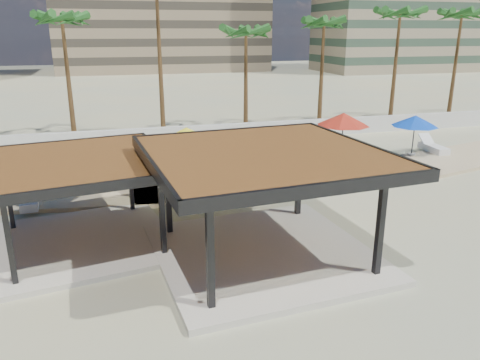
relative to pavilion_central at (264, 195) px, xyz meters
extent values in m
plane|color=tan|center=(2.02, 0.95, -2.17)|extent=(200.00, 200.00, 0.00)
cube|color=#C6B284|center=(4.02, 7.95, -2.11)|extent=(16.24, 5.11, 0.24)
cube|color=silver|center=(2.02, 16.95, -1.57)|extent=(56.00, 0.30, 1.20)
cube|color=beige|center=(0.00, 0.00, -2.07)|extent=(7.40, 7.40, 0.21)
cube|color=black|center=(-2.37, -2.80, -0.41)|extent=(0.20, 0.20, 3.11)
cube|color=black|center=(-2.80, 2.37, -0.41)|extent=(0.20, 0.20, 3.11)
cube|color=black|center=(2.80, -2.37, -0.41)|extent=(0.20, 0.20, 3.11)
cube|color=black|center=(2.37, 2.80, -0.41)|extent=(0.20, 0.20, 3.11)
cube|color=brown|center=(0.00, 0.00, 1.29)|extent=(7.62, 7.62, 0.29)
cube|color=black|center=(0.29, -3.52, 1.29)|extent=(7.15, 0.72, 0.35)
cube|color=black|center=(-0.29, 3.52, 1.29)|extent=(7.15, 0.72, 0.35)
cube|color=black|center=(-3.52, -0.29, 1.29)|extent=(0.72, 7.15, 0.35)
cube|color=black|center=(3.52, 0.29, 1.29)|extent=(0.72, 7.15, 0.35)
cube|color=beige|center=(-5.79, 2.56, -2.09)|extent=(6.84, 6.84, 0.18)
cube|color=black|center=(-7.61, -0.04, -0.65)|extent=(0.19, 0.19, 2.68)
cube|color=black|center=(-8.38, 4.37, -0.65)|extent=(0.19, 0.19, 2.68)
cube|color=black|center=(-3.20, 0.74, -0.65)|extent=(0.19, 0.19, 2.68)
cube|color=black|center=(-3.98, 5.15, -0.65)|extent=(0.19, 0.19, 2.68)
cube|color=brown|center=(-5.79, 2.56, 0.81)|extent=(7.05, 7.05, 0.25)
cube|color=black|center=(-5.26, -0.44, 0.81)|extent=(6.10, 1.18, 0.30)
cube|color=black|center=(-6.32, 5.55, 0.81)|extent=(6.10, 1.18, 0.30)
cube|color=black|center=(-2.79, 3.09, 0.81)|extent=(1.18, 6.10, 0.30)
cylinder|color=beige|center=(-1.38, 6.75, -1.93)|extent=(0.57, 0.57, 0.14)
cylinder|color=#262628|center=(-1.38, 6.75, -0.62)|extent=(0.08, 0.08, 2.76)
cone|color=yellow|center=(-1.38, 6.75, 0.57)|extent=(3.88, 3.88, 0.80)
cylinder|color=beige|center=(8.07, 10.15, -1.93)|extent=(0.51, 0.51, 0.12)
cylinder|color=#262628|center=(8.07, 10.15, -0.77)|extent=(0.07, 0.07, 2.45)
cone|color=#B22818|center=(8.07, 10.15, 0.29)|extent=(3.37, 3.37, 0.72)
cylinder|color=beige|center=(12.44, 9.69, -1.94)|extent=(0.46, 0.46, 0.11)
cylinder|color=#262628|center=(12.44, 9.69, -0.89)|extent=(0.06, 0.06, 2.21)
cone|color=blue|center=(12.44, 9.69, 0.06)|extent=(2.67, 2.67, 0.64)
cylinder|color=beige|center=(-7.88, 6.76, -1.94)|extent=(0.48, 0.48, 0.12)
cylinder|color=#262628|center=(-7.88, 6.76, -0.84)|extent=(0.07, 0.07, 2.30)
cone|color=blue|center=(-7.88, 6.76, 0.14)|extent=(3.32, 3.32, 0.67)
cube|color=white|center=(-8.11, 6.75, -1.86)|extent=(0.83, 2.01, 0.28)
cube|color=white|center=(-8.11, 6.75, -1.69)|extent=(0.83, 2.01, 0.06)
cube|color=white|center=(-8.17, 7.52, -1.45)|extent=(0.70, 0.72, 0.50)
cube|color=white|center=(3.91, 6.75, -1.85)|extent=(1.05, 2.16, 0.29)
cube|color=white|center=(3.91, 6.75, -1.67)|extent=(1.05, 2.16, 0.06)
cube|color=white|center=(3.78, 7.55, -1.42)|extent=(0.79, 0.82, 0.53)
cube|color=white|center=(6.92, 9.36, -1.84)|extent=(1.23, 2.37, 0.32)
cube|color=white|center=(6.92, 9.36, -1.65)|extent=(1.23, 2.37, 0.07)
cube|color=white|center=(6.74, 10.22, -1.38)|extent=(0.89, 0.91, 0.57)
cube|color=white|center=(14.30, 10.15, -1.84)|extent=(0.89, 2.27, 0.31)
cube|color=white|center=(14.30, 10.15, -1.65)|extent=(0.89, 2.27, 0.07)
cube|color=white|center=(14.34, 11.02, -1.38)|extent=(0.77, 0.81, 0.57)
cone|color=brown|center=(-6.98, 19.05, 1.88)|extent=(0.36, 0.36, 8.11)
ellipsoid|color=#20581F|center=(-6.98, 19.05, 5.68)|extent=(3.00, 3.00, 1.80)
cone|color=brown|center=(-0.98, 19.85, 2.93)|extent=(0.36, 0.36, 10.21)
cone|color=brown|center=(5.02, 19.35, 1.48)|extent=(0.36, 0.36, 7.32)
ellipsoid|color=#20581F|center=(5.02, 19.35, 4.89)|extent=(3.00, 3.00, 1.80)
cone|color=brown|center=(11.02, 19.55, 1.80)|extent=(0.36, 0.36, 7.94)
ellipsoid|color=#20581F|center=(11.02, 19.55, 5.52)|extent=(3.00, 3.00, 1.80)
cone|color=brown|center=(17.02, 19.15, 2.14)|extent=(0.36, 0.36, 8.64)
ellipsoid|color=#20581F|center=(17.02, 19.15, 6.21)|extent=(3.00, 3.00, 1.80)
cone|color=brown|center=(23.02, 19.75, 2.15)|extent=(0.36, 0.36, 8.65)
ellipsoid|color=#20581F|center=(23.02, 19.75, 6.22)|extent=(3.00, 3.00, 1.80)
camera|label=1|loc=(-4.53, -13.42, 5.00)|focal=35.00mm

